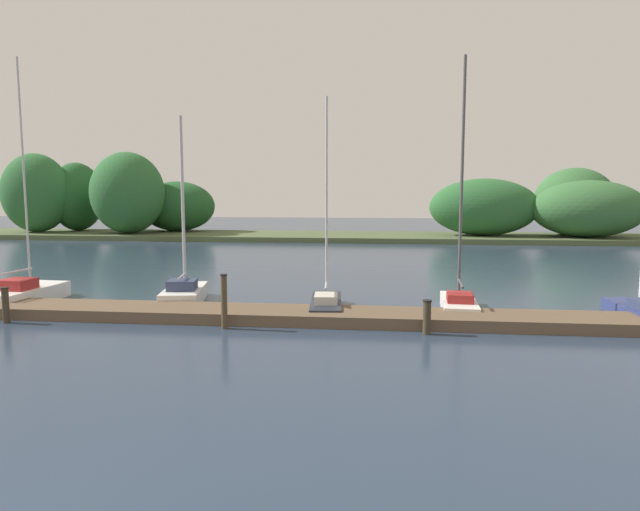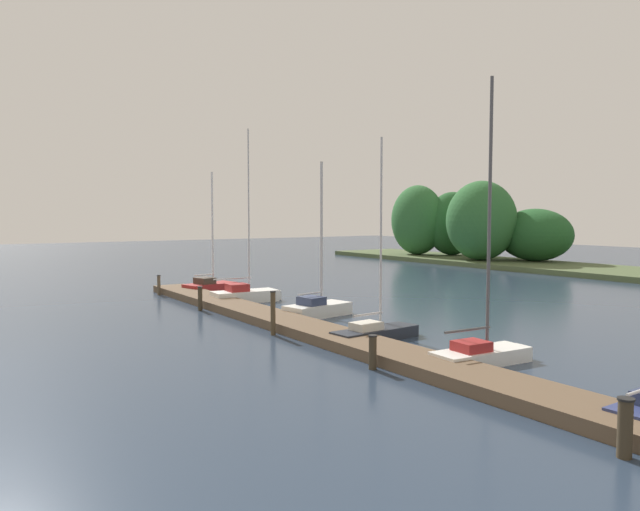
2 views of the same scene
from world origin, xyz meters
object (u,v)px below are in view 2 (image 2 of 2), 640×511
Objects in this scene: sailboat_1 at (247,294)px; mooring_piling_2 at (273,313)px; sailboat_3 at (377,331)px; sailboat_4 at (483,349)px; sailboat_2 at (319,306)px; mooring_piling_1 at (200,298)px; sailboat_0 at (211,285)px; mooring_piling_4 at (625,428)px; mooring_piling_0 at (159,285)px; mooring_piling_3 at (373,352)px.

mooring_piling_2 is (8.00, -2.90, 0.41)m from sailboat_1.
sailboat_3 is 4.35m from sailboat_4.
mooring_piling_1 is at bearing 120.47° from sailboat_2.
sailboat_0 reaches higher than mooring_piling_4.
mooring_piling_4 is at bearing -94.27° from sailboat_1.
sailboat_4 is (15.01, 0.17, 0.03)m from sailboat_1.
sailboat_1 reaches higher than sailboat_0.
mooring_piling_0 is (-10.41, -3.51, 0.14)m from sailboat_2.
mooring_piling_1 reaches higher than mooring_piling_0.
mooring_piling_2 is (6.72, 0.05, 0.25)m from mooring_piling_1.
mooring_piling_1 is 6.72m from mooring_piling_2.
sailboat_2 is 4.11× the size of mooring_piling_2.
sailboat_4 reaches higher than mooring_piling_4.
sailboat_0 reaches higher than mooring_piling_3.
sailboat_2 is at bearing -98.61° from sailboat_0.
sailboat_4 is at bearing 12.82° from mooring_piling_1.
sailboat_1 is (4.35, 0.03, -0.01)m from sailboat_0.
sailboat_4 reaches higher than sailboat_0.
mooring_piling_1 reaches higher than mooring_piling_3.
mooring_piling_2 is at bearing 0.42° from mooring_piling_1.
sailboat_2 is 5.58m from mooring_piling_1.
sailboat_0 is 1.02× the size of sailboat_2.
mooring_piling_0 is at bearing 179.71° from mooring_piling_3.
sailboat_0 is 6.17× the size of mooring_piling_4.
sailboat_3 is (5.18, -1.00, -0.09)m from sailboat_2.
sailboat_1 is 5.65m from mooring_piling_0.
sailboat_2 is at bearing 18.63° from mooring_piling_0.
sailboat_1 is 15.01m from sailboat_4.
sailboat_3 reaches higher than mooring_piling_0.
sailboat_0 is 6.15× the size of mooring_piling_1.
mooring_piling_0 is 6.20m from mooring_piling_1.
sailboat_4 is at bearing -102.31° from sailboat_0.
sailboat_2 is at bearing 166.66° from mooring_piling_4.
sailboat_2 is 6.05× the size of mooring_piling_0.
mooring_piling_1 is at bearing 106.28° from sailboat_4.
sailboat_0 is 6.89× the size of mooring_piling_3.
sailboat_1 is at bearing 83.66° from sailboat_3.
mooring_piling_0 is at bearing 179.62° from mooring_piling_4.
mooring_piling_1 is at bearing 101.04° from sailboat_3.
mooring_piling_0 is at bearing 155.66° from sailboat_0.
sailboat_3 is 15.80m from mooring_piling_0.
sailboat_1 reaches higher than sailboat_3.
sailboat_0 is 15.03m from sailboat_3.
sailboat_2 is 0.94× the size of sailboat_3.
mooring_piling_3 is (12.45, 0.06, -0.06)m from mooring_piling_1.
sailboat_4 is 5.16× the size of mooring_piling_2.
mooring_piling_3 is at bearing 0.06° from mooring_piling_2.
sailboat_2 reaches higher than mooring_piling_0.
sailboat_4 is at bearing 152.42° from mooring_piling_4.
sailboat_4 is 7.65m from mooring_piling_2.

